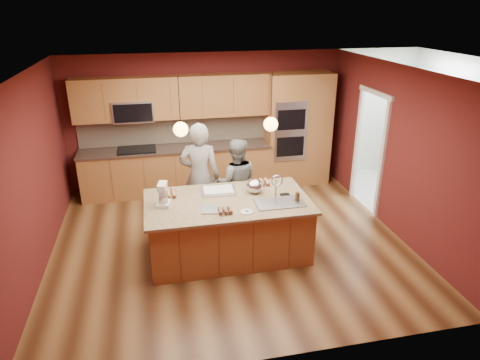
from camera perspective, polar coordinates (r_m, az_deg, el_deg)
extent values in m
plane|color=#452713|center=(6.97, -1.41, -8.21)|extent=(5.50, 5.50, 0.00)
plane|color=silver|center=(6.05, -1.66, 14.33)|extent=(5.50, 5.50, 0.00)
plane|color=#561817|center=(8.74, -4.55, 7.83)|extent=(5.50, 0.00, 5.50)
plane|color=#561817|center=(4.19, 4.83, -9.47)|extent=(5.50, 0.00, 5.50)
plane|color=#561817|center=(6.51, -26.05, 0.28)|extent=(0.00, 5.00, 5.00)
plane|color=#561817|center=(7.36, 20.06, 3.66)|extent=(0.00, 5.00, 5.00)
cube|color=olive|center=(8.68, -8.36, 1.29)|extent=(3.70, 0.60, 0.90)
cube|color=#31251F|center=(8.52, -8.53, 4.18)|extent=(3.74, 0.64, 0.04)
cube|color=beige|center=(8.71, -8.78, 6.68)|extent=(3.70, 0.03, 0.56)
cube|color=olive|center=(8.39, -8.98, 10.85)|extent=(3.70, 0.36, 0.80)
cube|color=black|center=(8.49, -13.59, 3.95)|extent=(0.72, 0.52, 0.03)
cube|color=#A4A6AB|center=(8.41, -14.04, 8.95)|extent=(0.76, 0.40, 0.40)
cube|color=olive|center=(8.86, 6.13, 6.62)|extent=(0.80, 0.60, 2.30)
cube|color=#A4A6AB|center=(8.57, 6.76, 6.39)|extent=(0.66, 0.04, 1.20)
cube|color=olive|center=(9.07, 10.07, 6.79)|extent=(0.50, 0.60, 2.30)
plane|color=beige|center=(9.24, 19.96, -1.57)|extent=(2.60, 2.60, 0.00)
plane|color=silver|center=(9.32, 25.83, 6.56)|extent=(0.00, 2.70, 2.70)
cube|color=silver|center=(9.07, 25.45, 10.17)|extent=(0.35, 2.40, 0.75)
cylinder|color=black|center=(5.73, -8.10, 10.08)|extent=(0.01, 0.01, 0.70)
sphere|color=#FFB254|center=(5.81, -7.91, 6.71)|extent=(0.20, 0.20, 0.20)
cylinder|color=black|center=(5.94, 4.22, 10.69)|extent=(0.01, 0.01, 0.70)
sphere|color=#FFB254|center=(6.02, 4.12, 7.43)|extent=(0.20, 0.20, 0.20)
cube|color=olive|center=(6.48, -1.62, -6.43)|extent=(2.31, 1.25, 0.85)
cube|color=#CFC188|center=(6.28, -1.67, -2.90)|extent=(2.41, 1.35, 0.04)
cube|color=#A4A6AB|center=(6.25, 5.27, -3.72)|extent=(0.69, 0.40, 0.18)
imported|color=black|center=(7.06, -5.37, 0.42)|extent=(0.75, 0.59, 1.83)
imported|color=slate|center=(7.21, -0.51, -0.32)|extent=(0.83, 0.69, 1.53)
cube|color=white|center=(6.21, -10.15, -3.13)|extent=(0.22, 0.26, 0.05)
cube|color=white|center=(6.24, -10.28, -1.58)|extent=(0.10, 0.09, 0.23)
cube|color=white|center=(6.11, -10.33, -0.82)|extent=(0.16, 0.25, 0.09)
cylinder|color=silver|center=(6.15, -10.18, -2.75)|extent=(0.13, 0.13, 0.12)
cube|color=silver|center=(6.54, -2.90, -1.49)|extent=(0.53, 0.40, 0.03)
cube|color=white|center=(6.54, -2.91, -1.33)|extent=(0.46, 0.33, 0.02)
cube|color=#A4A6AB|center=(6.00, -3.17, -3.90)|extent=(0.45, 0.36, 0.02)
ellipsoid|color=silver|center=(6.49, 1.97, -0.82)|extent=(0.26, 0.26, 0.22)
cylinder|color=silver|center=(5.92, 0.90, -4.28)|extent=(0.18, 0.18, 0.01)
cylinder|color=#3A2A14|center=(6.28, 7.66, -2.22)|extent=(0.07, 0.07, 0.13)
cube|color=black|center=(6.49, 5.97, -1.90)|extent=(0.14, 0.08, 0.01)
cube|color=white|center=(9.09, 24.25, 0.73)|extent=(0.62, 0.64, 0.98)
cube|color=white|center=(9.64, 22.05, 2.63)|extent=(0.82, 0.84, 1.09)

